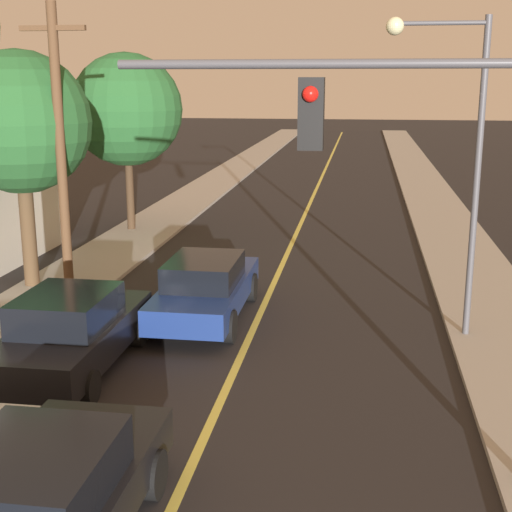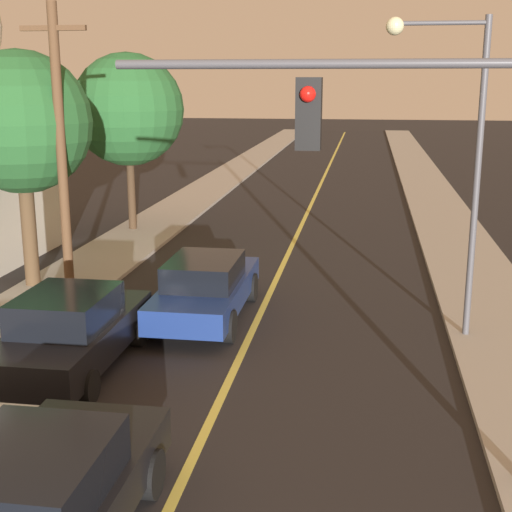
% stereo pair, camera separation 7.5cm
% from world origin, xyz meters
% --- Properties ---
extents(road_surface, '(8.59, 80.00, 0.01)m').
position_xyz_m(road_surface, '(0.00, 36.00, 0.01)').
color(road_surface, black).
rests_on(road_surface, ground).
extents(sidewalk_left, '(2.50, 80.00, 0.12)m').
position_xyz_m(sidewalk_left, '(-5.55, 36.00, 0.06)').
color(sidewalk_left, '#9E998E').
rests_on(sidewalk_left, ground).
extents(sidewalk_right, '(2.50, 80.00, 0.12)m').
position_xyz_m(sidewalk_right, '(5.55, 36.00, 0.06)').
color(sidewalk_right, '#9E998E').
rests_on(sidewalk_right, ground).
extents(car_near_lane_front, '(2.01, 4.47, 1.49)m').
position_xyz_m(car_near_lane_front, '(-1.20, 3.16, 0.76)').
color(car_near_lane_front, black).
rests_on(car_near_lane_front, ground).
extents(car_near_lane_second, '(1.90, 4.81, 1.50)m').
position_xyz_m(car_near_lane_second, '(-1.20, 11.90, 0.78)').
color(car_near_lane_second, navy).
rests_on(car_near_lane_second, ground).
extents(car_outer_lane_second, '(1.95, 4.48, 1.59)m').
position_xyz_m(car_outer_lane_second, '(-3.09, 8.55, 0.79)').
color(car_outer_lane_second, black).
rests_on(car_outer_lane_second, ground).
extents(traffic_signal_mast, '(5.64, 0.42, 5.79)m').
position_xyz_m(traffic_signal_mast, '(3.31, 5.50, 4.12)').
color(traffic_signal_mast, '#47474C').
rests_on(traffic_signal_mast, ground).
extents(streetlamp_right, '(2.05, 0.36, 6.58)m').
position_xyz_m(streetlamp_right, '(4.14, 11.47, 4.41)').
color(streetlamp_right, '#47474C').
rests_on(streetlamp_right, ground).
extents(utility_pole_left, '(1.60, 0.24, 7.11)m').
position_xyz_m(utility_pole_left, '(-4.90, 12.69, 3.83)').
color(utility_pole_left, '#513823').
rests_on(utility_pole_left, ground).
extents(tree_left_near, '(3.64, 3.64, 6.12)m').
position_xyz_m(tree_left_near, '(-6.36, 13.66, 4.39)').
color(tree_left_near, '#4C3823').
rests_on(tree_left_near, ground).
extents(tree_left_far, '(3.98, 3.98, 6.31)m').
position_xyz_m(tree_left_far, '(-6.07, 21.18, 4.43)').
color(tree_left_far, '#3D2B1C').
rests_on(tree_left_far, ground).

